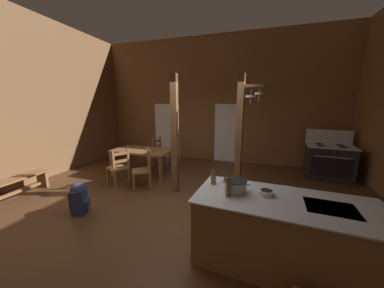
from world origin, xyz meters
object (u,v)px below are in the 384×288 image
Objects in this scene: stove_range at (328,161)px; bottle_tall_on_counter at (228,186)px; ladderback_chair_at_table_end at (160,152)px; stockpot_on_counter at (235,186)px; kitchen_island at (282,233)px; backpack at (79,197)px; ladderback_chair_by_post at (119,168)px; bench_along_left_wall at (17,184)px; mixing_bowl_on_counter at (266,193)px; ladderback_chair_near_window at (143,170)px; dining_table at (143,153)px; bottle_short_on_counter at (213,177)px.

stove_range is 4.49m from bottle_tall_on_counter.
stockpot_on_counter reaches higher than ladderback_chair_at_table_end.
kitchen_island is 3.75× the size of backpack.
backpack is at bearing -92.68° from ladderback_chair_at_table_end.
bench_along_left_wall is at bearing -144.34° from ladderback_chair_by_post.
kitchen_island is 2.35× the size of ladderback_chair_at_table_end.
stove_range is at bearing 62.97° from mixing_bowl_on_counter.
ladderback_chair_near_window is 1.80m from ladderback_chair_at_table_end.
stove_range reaches higher than dining_table.
stockpot_on_counter is (-2.24, -3.63, 0.49)m from stove_range.
dining_table is 1.01m from ladderback_chair_near_window.
bottle_short_on_counter is at bearing -34.80° from ladderback_chair_near_window.
ladderback_chair_by_post is 3.78× the size of bottle_short_on_counter.
dining_table is at bearing 48.13° from bench_along_left_wall.
ladderback_chair_near_window is 2.52× the size of stockpot_on_counter.
ladderback_chair_near_window is 1.52m from backpack.
bottle_tall_on_counter reaches higher than ladderback_chair_near_window.
dining_table is at bearing 89.43° from backpack.
ladderback_chair_at_table_end is at bearing 80.83° from ladderback_chair_by_post.
backpack is (1.88, -0.13, 0.01)m from bench_along_left_wall.
ladderback_chair_by_post is at bearing -99.17° from ladderback_chair_at_table_end.
stove_range is 1.39× the size of ladderback_chair_near_window.
mixing_bowl_on_counter is 0.51m from bottle_tall_on_counter.
kitchen_island is 5.37m from bench_along_left_wall.
stove_range is 4.97m from ladderback_chair_at_table_end.
stove_range reaches higher than bench_along_left_wall.
stockpot_on_counter is at bearing -179.11° from mixing_bowl_on_counter.
bottle_tall_on_counter is at bearing -158.14° from mixing_bowl_on_counter.
mixing_bowl_on_counter is at bearing -2.51° from backpack.
kitchen_island is at bearing -3.78° from bench_along_left_wall.
ladderback_chair_near_window is at bearing 68.85° from backpack.
kitchen_island is 2.35× the size of ladderback_chair_by_post.
stockpot_on_counter is (-0.60, 0.07, 0.53)m from kitchen_island.
bottle_tall_on_counter is 0.43m from bottle_short_on_counter.
ladderback_chair_by_post is (-3.61, 1.60, 0.01)m from kitchen_island.
kitchen_island is at bearing -113.89° from stove_range.
mixing_bowl_on_counter is (3.27, -0.14, 0.61)m from backpack.
dining_table is 4.59× the size of stockpot_on_counter.
ladderback_chair_at_table_end is at bearing 127.33° from bottle_short_on_counter.
ladderback_chair_near_window is 0.69m from ladderback_chair_by_post.
dining_table is at bearing -166.48° from stove_range.
ladderback_chair_near_window is 2.79× the size of bottle_tall_on_counter.
dining_table is 2.28m from backpack.
bench_along_left_wall is 4.76m from bottle_tall_on_counter.
bench_along_left_wall is (-2.43, -1.28, -0.15)m from ladderback_chair_near_window.
bench_along_left_wall is (-6.99, -3.35, -0.18)m from stove_range.
stockpot_on_counter is 0.20m from bottle_tall_on_counter.
stockpot_on_counter is 1.50× the size of bottle_short_on_counter.
ladderback_chair_near_window is at bearing 2.43° from ladderback_chair_by_post.
mixing_bowl_on_counter is (5.15, -0.27, 0.62)m from bench_along_left_wall.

